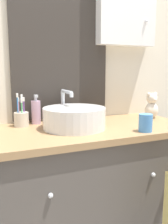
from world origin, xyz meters
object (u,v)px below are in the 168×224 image
Objects in this scene: sink_basin at (74,117)px; teddy_bear at (152,106)px; drinking_cup at (146,123)px; toothbrush_holder at (21,118)px; soap_dispenser at (36,112)px.

teddy_bear is at bearing 6.55° from sink_basin.
sink_basin is at bearing 144.93° from drinking_cup.
sink_basin is 0.39m from drinking_cup.
toothbrush_holder is at bearing 146.62° from drinking_cup.
toothbrush_holder is at bearing 173.66° from teddy_bear.
teddy_bear is 1.87× the size of drinking_cup.
drinking_cup is (0.32, -0.23, -0.01)m from sink_basin.
sink_basin reaches higher than soap_dispenser.
toothbrush_holder is 1.09× the size of soap_dispenser.
soap_dispenser is 1.89× the size of drinking_cup.
sink_basin reaches higher than toothbrush_holder.
drinking_cup is (-0.27, -0.29, -0.04)m from teddy_bear.
teddy_bear is at bearing -6.34° from toothbrush_holder.
sink_basin is at bearing -31.25° from toothbrush_holder.
sink_basin is 0.26m from soap_dispenser.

